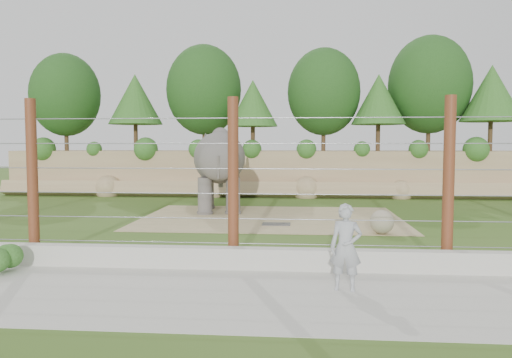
# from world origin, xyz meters

# --- Properties ---
(ground) EXTENTS (90.00, 90.00, 0.00)m
(ground) POSITION_xyz_m (0.00, 0.00, 0.00)
(ground) COLOR #365C19
(ground) RESTS_ON ground
(back_embankment) EXTENTS (30.00, 5.52, 8.77)m
(back_embankment) POSITION_xyz_m (0.59, 12.68, 3.97)
(back_embankment) COLOR #9E7E5B
(back_embankment) RESTS_ON ground
(dirt_patch) EXTENTS (10.00, 7.00, 0.02)m
(dirt_patch) POSITION_xyz_m (0.50, 3.00, 0.01)
(dirt_patch) COLOR tan
(dirt_patch) RESTS_ON ground
(drain_grate) EXTENTS (1.00, 0.60, 0.03)m
(drain_grate) POSITION_xyz_m (0.78, 1.36, 0.04)
(drain_grate) COLOR #262628
(drain_grate) RESTS_ON dirt_patch
(elephant) EXTENTS (2.44, 4.60, 3.56)m
(elephant) POSITION_xyz_m (-1.81, 4.83, 1.78)
(elephant) COLOR #5C5652
(elephant) RESTS_ON ground
(stone_ball) EXTENTS (0.77, 0.77, 0.77)m
(stone_ball) POSITION_xyz_m (4.22, -0.21, 0.40)
(stone_ball) COLOR gray
(stone_ball) RESTS_ON dirt_patch
(retaining_wall) EXTENTS (26.00, 0.35, 0.50)m
(retaining_wall) POSITION_xyz_m (0.00, -5.00, 0.25)
(retaining_wall) COLOR beige
(retaining_wall) RESTS_ON ground
(walkway) EXTENTS (26.00, 4.00, 0.01)m
(walkway) POSITION_xyz_m (0.00, -7.00, 0.01)
(walkway) COLOR beige
(walkway) RESTS_ON ground
(barrier_fence) EXTENTS (20.26, 0.26, 4.00)m
(barrier_fence) POSITION_xyz_m (0.00, -4.50, 2.00)
(barrier_fence) COLOR #622D19
(barrier_fence) RESTS_ON ground
(walkway_shrub) EXTENTS (0.67, 0.67, 0.67)m
(walkway_shrub) POSITION_xyz_m (-5.05, -5.80, 0.35)
(walkway_shrub) COLOR #2E5B1D
(walkway_shrub) RESTS_ON walkway
(zookeeper) EXTENTS (0.68, 0.51, 1.71)m
(zookeeper) POSITION_xyz_m (2.49, -6.50, 0.86)
(zookeeper) COLOR #B2B9BC
(zookeeper) RESTS_ON walkway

